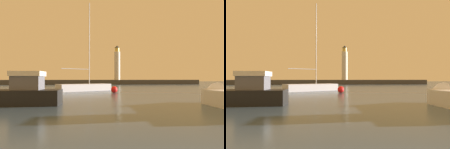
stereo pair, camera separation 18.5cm
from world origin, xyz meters
The scene contains 5 objects.
ground_plane centered at (0.00, 34.53, 0.00)m, with size 220.00×220.00×0.00m, color #384C60.
breakwater centered at (0.00, 69.07, 0.75)m, with size 72.14×6.92×1.49m, color #423F3D.
lighthouse centered at (8.21, 69.07, 7.06)m, with size 1.97×1.97×11.75m.
sailboat_moored centered at (-2.82, 30.88, 0.60)m, with size 8.58×6.18×13.81m.
mooring_buoy centered at (1.12, 25.94, 0.44)m, with size 0.88×0.88×0.88m, color red.
Camera 1 is at (-2.78, -1.86, 1.89)m, focal length 33.74 mm.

